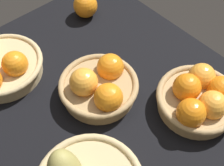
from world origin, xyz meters
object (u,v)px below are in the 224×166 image
basket_far_right (0,66)px  basket_center (99,86)px  loose_orange_front_gap (85,5)px  basket_near_left (199,98)px

basket_far_right → basket_center: basket_center is taller
basket_center → loose_orange_front_gap: bearing=-32.1°
basket_center → loose_orange_front_gap: size_ratio=2.64×
basket_center → basket_near_left: 26.65cm
loose_orange_front_gap → basket_center: bearing=147.9°
basket_center → basket_near_left: size_ratio=1.00×
basket_center → basket_far_right: bearing=34.4°
basket_near_left → loose_orange_front_gap: 49.76cm
basket_far_right → loose_orange_front_gap: 35.38cm
basket_far_right → basket_near_left: bearing=-143.1°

